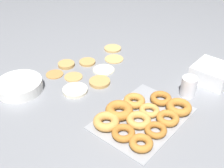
{
  "coord_description": "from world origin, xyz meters",
  "views": [
    {
      "loc": [
        -0.8,
        -0.72,
        0.72
      ],
      "look_at": [
        -0.06,
        -0.08,
        0.04
      ],
      "focal_mm": 45.0,
      "sensor_mm": 36.0,
      "label": 1
    }
  ],
  "objects_px": {
    "pancake_5": "(113,49)",
    "donut_tray": "(141,116)",
    "pancake_0": "(114,59)",
    "pancake_4": "(73,76)",
    "paper_cup": "(189,86)",
    "pancake_7": "(66,64)",
    "pancake_3": "(104,69)",
    "pancake_1": "(75,90)",
    "container_stack": "(212,73)",
    "pancake_2": "(87,62)",
    "batter_bowl": "(19,86)",
    "pancake_8": "(55,74)",
    "pancake_6": "(100,82)"
  },
  "relations": [
    {
      "from": "batter_bowl",
      "to": "pancake_2",
      "type": "bearing_deg",
      "value": -8.89
    },
    {
      "from": "pancake_5",
      "to": "donut_tray",
      "type": "xyz_separation_m",
      "value": [
        -0.37,
        -0.45,
        0.01
      ]
    },
    {
      "from": "pancake_1",
      "to": "donut_tray",
      "type": "bearing_deg",
      "value": -83.03
    },
    {
      "from": "pancake_4",
      "to": "container_stack",
      "type": "height_order",
      "value": "container_stack"
    },
    {
      "from": "pancake_2",
      "to": "pancake_3",
      "type": "relative_size",
      "value": 0.78
    },
    {
      "from": "pancake_0",
      "to": "pancake_3",
      "type": "height_order",
      "value": "same"
    },
    {
      "from": "pancake_0",
      "to": "pancake_4",
      "type": "height_order",
      "value": "same"
    },
    {
      "from": "pancake_5",
      "to": "donut_tray",
      "type": "relative_size",
      "value": 0.25
    },
    {
      "from": "pancake_3",
      "to": "pancake_6",
      "type": "height_order",
      "value": "pancake_6"
    },
    {
      "from": "pancake_0",
      "to": "batter_bowl",
      "type": "xyz_separation_m",
      "value": [
        -0.48,
        0.13,
        0.02
      ]
    },
    {
      "from": "pancake_1",
      "to": "container_stack",
      "type": "xyz_separation_m",
      "value": [
        0.46,
        -0.41,
        0.03
      ]
    },
    {
      "from": "pancake_1",
      "to": "pancake_6",
      "type": "relative_size",
      "value": 1.14
    },
    {
      "from": "paper_cup",
      "to": "pancake_3",
      "type": "bearing_deg",
      "value": 101.8
    },
    {
      "from": "pancake_8",
      "to": "pancake_0",
      "type": "bearing_deg",
      "value": -21.95
    },
    {
      "from": "pancake_6",
      "to": "pancake_4",
      "type": "bearing_deg",
      "value": 108.87
    },
    {
      "from": "pancake_3",
      "to": "container_stack",
      "type": "relative_size",
      "value": 0.66
    },
    {
      "from": "pancake_2",
      "to": "container_stack",
      "type": "height_order",
      "value": "container_stack"
    },
    {
      "from": "paper_cup",
      "to": "pancake_2",
      "type": "bearing_deg",
      "value": 99.57
    },
    {
      "from": "pancake_1",
      "to": "batter_bowl",
      "type": "relative_size",
      "value": 0.55
    },
    {
      "from": "donut_tray",
      "to": "batter_bowl",
      "type": "height_order",
      "value": "batter_bowl"
    },
    {
      "from": "batter_bowl",
      "to": "paper_cup",
      "type": "height_order",
      "value": "paper_cup"
    },
    {
      "from": "donut_tray",
      "to": "batter_bowl",
      "type": "distance_m",
      "value": 0.55
    },
    {
      "from": "pancake_2",
      "to": "pancake_3",
      "type": "distance_m",
      "value": 0.11
    },
    {
      "from": "pancake_2",
      "to": "pancake_7",
      "type": "bearing_deg",
      "value": 145.49
    },
    {
      "from": "pancake_4",
      "to": "batter_bowl",
      "type": "bearing_deg",
      "value": 155.73
    },
    {
      "from": "pancake_5",
      "to": "paper_cup",
      "type": "relative_size",
      "value": 1.09
    },
    {
      "from": "pancake_3",
      "to": "pancake_5",
      "type": "bearing_deg",
      "value": 29.13
    },
    {
      "from": "donut_tray",
      "to": "pancake_1",
      "type": "bearing_deg",
      "value": 96.97
    },
    {
      "from": "pancake_5",
      "to": "pancake_8",
      "type": "relative_size",
      "value": 1.12
    },
    {
      "from": "pancake_4",
      "to": "container_stack",
      "type": "distance_m",
      "value": 0.64
    },
    {
      "from": "pancake_0",
      "to": "pancake_1",
      "type": "xyz_separation_m",
      "value": [
        -0.33,
        -0.05,
        0.0
      ]
    },
    {
      "from": "paper_cup",
      "to": "pancake_7",
      "type": "bearing_deg",
      "value": 106.86
    },
    {
      "from": "batter_bowl",
      "to": "container_stack",
      "type": "height_order",
      "value": "container_stack"
    },
    {
      "from": "pancake_8",
      "to": "pancake_3",
      "type": "bearing_deg",
      "value": -39.62
    },
    {
      "from": "pancake_7",
      "to": "pancake_8",
      "type": "relative_size",
      "value": 1.0
    },
    {
      "from": "pancake_3",
      "to": "pancake_8",
      "type": "bearing_deg",
      "value": 140.38
    },
    {
      "from": "pancake_3",
      "to": "container_stack",
      "type": "height_order",
      "value": "container_stack"
    },
    {
      "from": "pancake_1",
      "to": "donut_tray",
      "type": "relative_size",
      "value": 0.29
    },
    {
      "from": "pancake_7",
      "to": "paper_cup",
      "type": "relative_size",
      "value": 0.97
    },
    {
      "from": "pancake_3",
      "to": "pancake_5",
      "type": "distance_m",
      "value": 0.22
    },
    {
      "from": "pancake_7",
      "to": "batter_bowl",
      "type": "xyz_separation_m",
      "value": [
        -0.27,
        -0.0,
        0.02
      ]
    },
    {
      "from": "pancake_0",
      "to": "batter_bowl",
      "type": "height_order",
      "value": "batter_bowl"
    },
    {
      "from": "pancake_7",
      "to": "pancake_2",
      "type": "bearing_deg",
      "value": -34.51
    },
    {
      "from": "pancake_1",
      "to": "pancake_8",
      "type": "bearing_deg",
      "value": 79.97
    },
    {
      "from": "pancake_7",
      "to": "paper_cup",
      "type": "distance_m",
      "value": 0.6
    },
    {
      "from": "pancake_0",
      "to": "pancake_3",
      "type": "distance_m",
      "value": 0.12
    },
    {
      "from": "pancake_8",
      "to": "batter_bowl",
      "type": "height_order",
      "value": "batter_bowl"
    },
    {
      "from": "pancake_3",
      "to": "container_stack",
      "type": "distance_m",
      "value": 0.5
    },
    {
      "from": "pancake_1",
      "to": "container_stack",
      "type": "bearing_deg",
      "value": -41.35
    },
    {
      "from": "pancake_4",
      "to": "pancake_8",
      "type": "relative_size",
      "value": 1.03
    }
  ]
}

